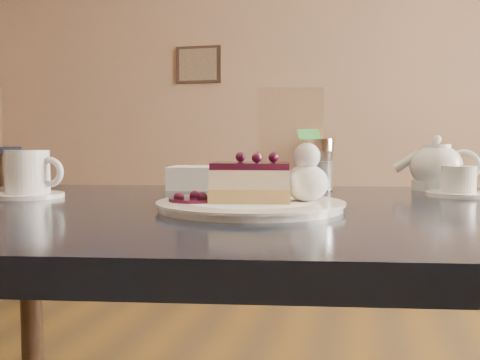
% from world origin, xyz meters
% --- Properties ---
extents(main_table, '(1.31, 0.98, 0.75)m').
position_xyz_m(main_table, '(0.11, 0.18, 0.67)').
color(main_table, black).
rests_on(main_table, ground).
extents(dessert_plate, '(0.28, 0.28, 0.01)m').
position_xyz_m(dessert_plate, '(0.12, 0.13, 0.75)').
color(dessert_plate, white).
rests_on(dessert_plate, main_table).
extents(cheesecake_slice, '(0.13, 0.10, 0.06)m').
position_xyz_m(cheesecake_slice, '(0.12, 0.13, 0.79)').
color(cheesecake_slice, '#D1BE73').
rests_on(cheesecake_slice, dessert_plate).
extents(whipped_cream, '(0.07, 0.07, 0.06)m').
position_xyz_m(whipped_cream, '(0.20, 0.15, 0.79)').
color(whipped_cream, white).
rests_on(whipped_cream, dessert_plate).
extents(berry_sauce, '(0.08, 0.08, 0.01)m').
position_xyz_m(berry_sauce, '(0.04, 0.11, 0.76)').
color(berry_sauce, '#3E0A26').
rests_on(berry_sauce, dessert_plate).
extents(coffee_set, '(0.14, 0.13, 0.09)m').
position_xyz_m(coffee_set, '(-0.32, 0.21, 0.79)').
color(coffee_set, white).
rests_on(coffee_set, main_table).
extents(tea_set, '(0.19, 0.25, 0.11)m').
position_xyz_m(tea_set, '(0.44, 0.52, 0.79)').
color(tea_set, white).
rests_on(tea_set, main_table).
extents(menu_card, '(0.14, 0.05, 0.22)m').
position_xyz_m(menu_card, '(0.13, 0.50, 0.86)').
color(menu_card, beige).
rests_on(menu_card, main_table).
extents(sugar_shaker, '(0.06, 0.06, 0.11)m').
position_xyz_m(sugar_shaker, '(0.20, 0.47, 0.81)').
color(sugar_shaker, white).
rests_on(sugar_shaker, main_table).
extents(napkin_stack, '(0.14, 0.14, 0.05)m').
position_xyz_m(napkin_stack, '(-0.07, 0.46, 0.77)').
color(napkin_stack, white).
rests_on(napkin_stack, main_table).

